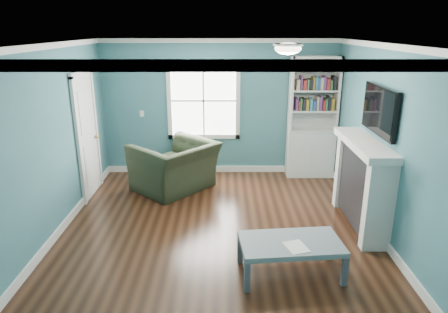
{
  "coord_description": "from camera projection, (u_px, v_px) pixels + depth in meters",
  "views": [
    {
      "loc": [
        0.08,
        -5.12,
        2.8
      ],
      "look_at": [
        0.09,
        0.4,
        1.0
      ],
      "focal_mm": 32.0,
      "sensor_mm": 36.0,
      "label": 1
    }
  ],
  "objects": [
    {
      "name": "window",
      "position": [
        204.0,
        101.0,
        7.65
      ],
      "size": [
        1.4,
        0.06,
        1.5
      ],
      "color": "white",
      "rests_on": "room_walls"
    },
    {
      "name": "door",
      "position": [
        87.0,
        134.0,
        6.73
      ],
      "size": [
        0.12,
        0.98,
        2.17
      ],
      "color": "silver",
      "rests_on": "ground"
    },
    {
      "name": "tv",
      "position": [
        380.0,
        110.0,
        5.4
      ],
      "size": [
        0.06,
        1.1,
        0.65
      ],
      "primitive_type": "cube",
      "color": "black",
      "rests_on": "fireplace"
    },
    {
      "name": "light_switch",
      "position": [
        142.0,
        114.0,
        7.73
      ],
      "size": [
        0.08,
        0.01,
        0.12
      ],
      "primitive_type": "cube",
      "color": "white",
      "rests_on": "room_walls"
    },
    {
      "name": "coffee_table",
      "position": [
        291.0,
        246.0,
        4.65
      ],
      "size": [
        1.23,
        0.75,
        0.43
      ],
      "rotation": [
        0.0,
        0.0,
        0.09
      ],
      "color": "#464B54",
      "rests_on": "ground"
    },
    {
      "name": "bookshelf",
      "position": [
        311.0,
        130.0,
        7.64
      ],
      "size": [
        0.9,
        0.35,
        2.31
      ],
      "color": "silver",
      "rests_on": "ground"
    },
    {
      "name": "trim",
      "position": [
        217.0,
        149.0,
        5.35
      ],
      "size": [
        4.5,
        5.0,
        2.6
      ],
      "color": "white",
      "rests_on": "ground"
    },
    {
      "name": "ceiling_fixture",
      "position": [
        288.0,
        48.0,
        5.04
      ],
      "size": [
        0.38,
        0.38,
        0.15
      ],
      "color": "white",
      "rests_on": "room_walls"
    },
    {
      "name": "floor",
      "position": [
        218.0,
        231.0,
        5.74
      ],
      "size": [
        5.0,
        5.0,
        0.0
      ],
      "primitive_type": "plane",
      "color": "black",
      "rests_on": "ground"
    },
    {
      "name": "fireplace",
      "position": [
        362.0,
        185.0,
        5.73
      ],
      "size": [
        0.44,
        1.58,
        1.3
      ],
      "color": "black",
      "rests_on": "ground"
    },
    {
      "name": "recliner",
      "position": [
        175.0,
        159.0,
        7.08
      ],
      "size": [
        1.52,
        1.55,
        1.15
      ],
      "primitive_type": "imported",
      "rotation": [
        0.0,
        0.0,
        -2.31
      ],
      "color": "#232E1C",
      "rests_on": "ground"
    },
    {
      "name": "room_walls",
      "position": [
        217.0,
        124.0,
        5.25
      ],
      "size": [
        5.0,
        5.0,
        5.0
      ],
      "color": "#376674",
      "rests_on": "ground"
    },
    {
      "name": "paper_sheet",
      "position": [
        296.0,
        247.0,
        4.52
      ],
      "size": [
        0.29,
        0.33,
        0.0
      ],
      "primitive_type": "cube",
      "rotation": [
        0.0,
        0.0,
        0.29
      ],
      "color": "white",
      "rests_on": "coffee_table"
    }
  ]
}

